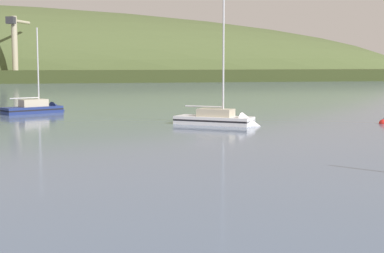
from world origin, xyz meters
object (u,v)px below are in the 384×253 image
Objects in this scene: sailboat_midwater_white at (39,110)px; sailboat_far_left at (223,123)px; dockside_crane at (15,52)px; mooring_buoy_midchannel at (383,124)px.

sailboat_far_left is (12.00, -15.75, -0.09)m from sailboat_midwater_white.
dockside_crane is 117.40m from sailboat_far_left.
sailboat_midwater_white is 19.80m from sailboat_far_left.
sailboat_midwater_white is (-2.41, -101.01, -7.58)m from dockside_crane.
sailboat_midwater_white reaches higher than mooring_buoy_midchannel.
dockside_crane is 101.32m from sailboat_midwater_white.
dockside_crane is at bearing 137.47° from sailboat_far_left.
dockside_crane is at bearing 65.72° from sailboat_midwater_white.
sailboat_far_left reaches higher than sailboat_midwater_white.
dockside_crane is 22.22× the size of mooring_buoy_midchannel.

